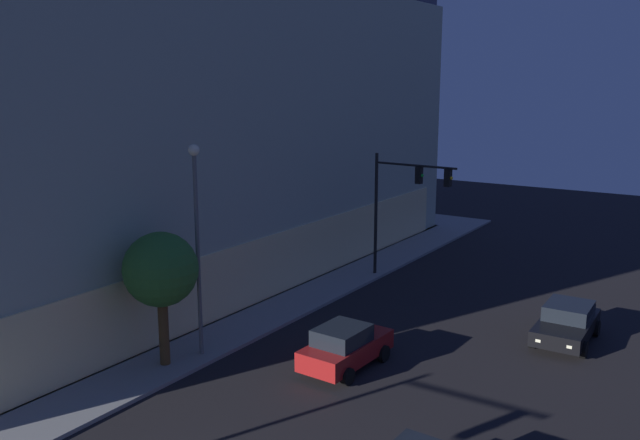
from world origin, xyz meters
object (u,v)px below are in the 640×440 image
modern_building (91,106)px  street_lamp_sidewalk (197,226)px  car_red (345,346)px  sidewalk_tree (161,270)px  car_black (567,322)px  traffic_light_far_corner (404,193)px

modern_building → street_lamp_sidewalk: 19.32m
modern_building → car_red: modern_building is taller
sidewalk_tree → car_black: (11.23, -12.15, -3.05)m
street_lamp_sidewalk → car_black: bearing=-50.2°
sidewalk_tree → car_red: bearing=-56.6°
car_red → car_black: size_ratio=0.94×
traffic_light_far_corner → car_black: bearing=-112.4°
traffic_light_far_corner → street_lamp_sidewalk: (-13.73, 1.97, 0.41)m
street_lamp_sidewalk → sidewalk_tree: size_ratio=1.61×
modern_building → street_lamp_sidewalk: modern_building is taller
modern_building → car_red: 24.51m
modern_building → street_lamp_sidewalk: size_ratio=4.62×
modern_building → traffic_light_far_corner: modern_building is taller
street_lamp_sidewalk → car_black: street_lamp_sidewalk is taller
modern_building → car_black: 29.80m
sidewalk_tree → street_lamp_sidewalk: bearing=-17.6°
street_lamp_sidewalk → sidewalk_tree: street_lamp_sidewalk is taller
traffic_light_far_corner → street_lamp_sidewalk: 13.88m
modern_building → sidewalk_tree: 19.98m
street_lamp_sidewalk → car_red: 7.30m
traffic_light_far_corner → sidewalk_tree: (-15.22, 2.44, -1.06)m
traffic_light_far_corner → sidewalk_tree: size_ratio=1.32×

